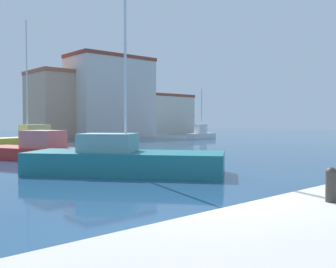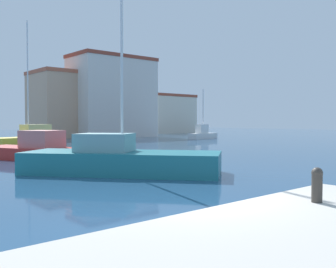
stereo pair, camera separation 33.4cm
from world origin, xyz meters
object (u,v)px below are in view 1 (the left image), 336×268
object	(u,v)px
motorboat_red_distant_north	(34,150)
sailboat_teal_behind_lamppost	(123,159)
sailboat_white_mid_harbor	(201,134)
sailboat_yellow_near_pier	(29,138)
mooring_bollard	(331,183)

from	to	relation	value
motorboat_red_distant_north	sailboat_teal_behind_lamppost	size ratio (longest dim) A/B	0.65
sailboat_white_mid_harbor	sailboat_teal_behind_lamppost	bearing A→B (deg)	-142.31
motorboat_red_distant_north	sailboat_yellow_near_pier	size ratio (longest dim) A/B	0.66
sailboat_white_mid_harbor	sailboat_teal_behind_lamppost	world-z (taller)	sailboat_teal_behind_lamppost
sailboat_teal_behind_lamppost	sailboat_yellow_near_pier	bearing A→B (deg)	78.80
sailboat_teal_behind_lamppost	motorboat_red_distant_north	bearing A→B (deg)	92.88
mooring_bollard	motorboat_red_distant_north	xyz separation A→B (m)	(2.70, 19.82, -0.67)
mooring_bollard	motorboat_red_distant_north	distance (m)	20.01
sailboat_white_mid_harbor	motorboat_red_distant_north	bearing A→B (deg)	-156.56
sailboat_teal_behind_lamppost	sailboat_yellow_near_pier	size ratio (longest dim) A/B	1.02
sailboat_white_mid_harbor	sailboat_yellow_near_pier	world-z (taller)	sailboat_yellow_near_pier
mooring_bollard	sailboat_white_mid_harbor	size ratio (longest dim) A/B	0.10
mooring_bollard	sailboat_yellow_near_pier	xyz separation A→B (m)	(7.38, 32.34, -0.53)
motorboat_red_distant_north	sailboat_teal_behind_lamppost	distance (m)	8.84
motorboat_red_distant_north	sailboat_teal_behind_lamppost	bearing A→B (deg)	-87.12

